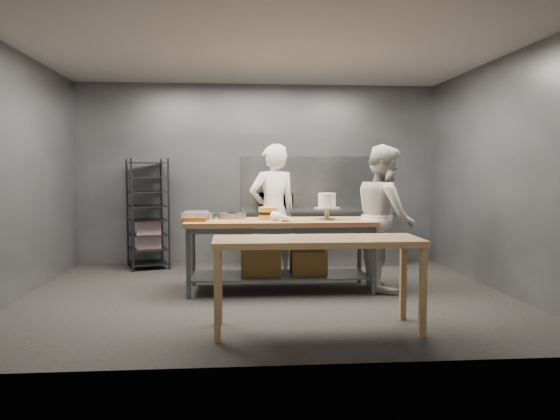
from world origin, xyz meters
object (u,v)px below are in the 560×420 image
(speed_rack, at_px, (148,215))
(work_table, at_px, (280,246))
(chef_right, at_px, (385,217))
(chef_behind, at_px, (273,212))
(microwave, at_px, (275,202))
(frosted_cake_stand, at_px, (327,203))
(layer_cake, at_px, (268,213))
(near_counter, at_px, (317,247))

(speed_rack, bearing_deg, work_table, -43.04)
(chef_right, bearing_deg, chef_behind, 64.94)
(speed_rack, xyz_separation_m, microwave, (2.05, 0.08, 0.19))
(chef_right, xyz_separation_m, frosted_cake_stand, (-0.77, -0.04, 0.19))
(work_table, bearing_deg, layer_cake, 149.84)
(work_table, height_order, chef_right, chef_right)
(speed_rack, bearing_deg, chef_behind, -30.12)
(speed_rack, distance_m, layer_cake, 2.53)
(layer_cake, bearing_deg, work_table, -30.16)
(layer_cake, bearing_deg, chef_right, -2.93)
(chef_behind, height_order, layer_cake, chef_behind)
(near_counter, distance_m, frosted_cake_stand, 1.85)
(near_counter, height_order, frosted_cake_stand, frosted_cake_stand)
(microwave, xyz_separation_m, layer_cake, (-0.23, -1.83, -0.05))
(chef_behind, xyz_separation_m, layer_cake, (-0.11, -0.63, 0.04))
(speed_rack, bearing_deg, frosted_cake_stand, -36.03)
(near_counter, xyz_separation_m, chef_right, (1.17, 1.82, 0.13))
(microwave, bearing_deg, near_counter, -88.11)
(near_counter, relative_size, layer_cake, 7.98)
(microwave, bearing_deg, layer_cake, -97.25)
(speed_rack, relative_size, chef_behind, 0.91)
(chef_right, bearing_deg, layer_cake, 88.66)
(near_counter, bearing_deg, chef_right, 57.19)
(near_counter, relative_size, frosted_cake_stand, 5.83)
(work_table, relative_size, speed_rack, 1.37)
(chef_right, distance_m, frosted_cake_stand, 0.80)
(speed_rack, height_order, frosted_cake_stand, speed_rack)
(chef_behind, distance_m, frosted_cake_stand, 1.01)
(chef_right, bearing_deg, near_counter, 148.78)
(work_table, height_order, chef_behind, chef_behind)
(chef_right, height_order, frosted_cake_stand, chef_right)
(chef_right, relative_size, layer_cake, 7.54)
(work_table, bearing_deg, speed_rack, 136.96)
(speed_rack, bearing_deg, chef_right, -28.68)
(chef_right, height_order, microwave, chef_right)
(speed_rack, height_order, chef_right, chef_right)
(chef_behind, distance_m, chef_right, 1.59)
(work_table, relative_size, microwave, 4.43)
(frosted_cake_stand, relative_size, layer_cake, 1.37)
(frosted_cake_stand, bearing_deg, speed_rack, 143.97)
(microwave, distance_m, frosted_cake_stand, 2.02)
(work_table, xyz_separation_m, frosted_cake_stand, (0.60, -0.03, 0.56))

